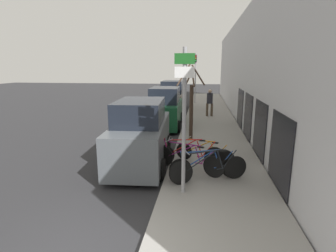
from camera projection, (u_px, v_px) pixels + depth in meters
ground_plane at (166, 127)px, 15.36m from camera, size 80.00×80.00×0.00m
sidewalk_curb at (210, 118)px, 17.72m from camera, size 3.20×32.00×0.15m
building_facade at (239, 71)px, 16.73m from camera, size 0.23×32.00×6.50m
signpost at (184, 118)px, 6.62m from camera, size 0.49×0.12×3.77m
bicycle_0 at (209, 168)px, 7.63m from camera, size 2.26×0.92×0.98m
bicycle_1 at (206, 166)px, 7.83m from camera, size 2.19×0.67×0.92m
bicycle_2 at (188, 159)px, 8.40m from camera, size 2.26×1.11×0.94m
bicycle_3 at (189, 154)px, 8.86m from camera, size 2.40×0.44×0.96m
bicycle_4 at (204, 153)px, 9.09m from camera, size 2.03×0.93×0.86m
parked_car_0 at (141, 135)px, 9.38m from camera, size 2.15×4.68×2.33m
parked_car_1 at (165, 109)px, 15.19m from camera, size 2.01×4.32×2.32m
parked_car_2 at (173, 97)px, 20.82m from camera, size 1.95×4.74×2.40m
pedestrian_near at (210, 101)px, 17.76m from camera, size 0.47×0.40×1.82m
street_tree at (191, 105)px, 11.83m from camera, size 1.24×0.99×3.61m
traffic_light at (195, 72)px, 23.99m from camera, size 0.20×0.30×4.50m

